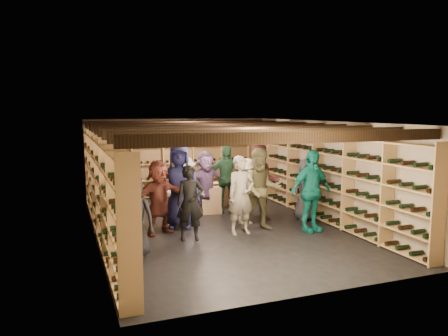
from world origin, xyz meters
TOP-DOWN VIEW (x-y plane):
  - ground at (0.00, 0.00)m, footprint 8.00×8.00m
  - walls at (0.00, 0.00)m, footprint 5.52×8.02m
  - ceiling at (0.00, 0.00)m, footprint 5.50×8.00m
  - ceiling_joists at (0.00, 0.00)m, footprint 5.40×7.12m
  - wine_rack_left at (-2.57, 0.00)m, footprint 0.32×7.50m
  - wine_rack_right at (2.57, 0.00)m, footprint 0.32×7.50m
  - wine_rack_back at (0.00, 3.83)m, footprint 4.70×0.30m
  - crate_stack_left at (0.25, 1.30)m, footprint 0.55×0.40m
  - crate_stack_right at (0.64, 1.98)m, footprint 0.58×0.46m
  - crate_loose at (1.56, 2.40)m, footprint 0.55×0.41m
  - person_0 at (-2.18, -1.51)m, footprint 0.86×0.71m
  - person_1 at (-0.92, -0.77)m, footprint 0.61×0.45m
  - person_2 at (0.77, -0.60)m, footprint 1.04×0.90m
  - person_3 at (0.65, -0.01)m, footprint 1.13×0.85m
  - person_4 at (1.75, -1.06)m, footprint 1.12×0.62m
  - person_5 at (-1.42, -0.09)m, footprint 1.56×0.94m
  - person_6 at (-0.88, 0.24)m, footprint 1.06×0.84m
  - person_7 at (0.23, -0.72)m, footprint 0.64×0.43m
  - person_8 at (1.15, 0.23)m, footprint 1.10×0.99m
  - person_9 at (-0.45, 1.30)m, footprint 1.08×0.77m
  - person_10 at (0.65, 1.30)m, footprint 1.11×0.72m
  - person_11 at (0.10, 1.30)m, footprint 1.57×0.77m
  - person_12 at (2.18, -0.16)m, footprint 0.77×0.54m

SIDE VIEW (x-z plane):
  - ground at x=0.00m, z-range 0.00..0.00m
  - crate_loose at x=1.56m, z-range 0.00..0.17m
  - crate_stack_left at x=0.25m, z-range 0.00..0.68m
  - crate_stack_right at x=0.64m, z-range 0.00..0.68m
  - person_9 at x=-0.45m, z-range 0.00..1.50m
  - person_12 at x=2.18m, z-range 0.00..1.51m
  - person_0 at x=-2.18m, z-range 0.00..1.52m
  - person_3 at x=0.65m, z-range 0.00..1.55m
  - person_1 at x=-0.92m, z-range 0.00..1.56m
  - person_5 at x=-1.42m, z-range 0.00..1.61m
  - person_11 at x=0.10m, z-range 0.00..1.63m
  - person_7 at x=0.23m, z-range 0.00..1.70m
  - person_10 at x=0.65m, z-range 0.00..1.76m
  - person_4 at x=1.75m, z-range 0.00..1.81m
  - person_2 at x=0.77m, z-range 0.00..1.84m
  - person_8 at x=1.15m, z-range 0.00..1.85m
  - person_6 at x=-0.88m, z-range 0.00..1.91m
  - wine_rack_back at x=0.00m, z-range 0.00..2.15m
  - wine_rack_left at x=-2.57m, z-range 0.00..2.15m
  - wine_rack_right at x=2.57m, z-range 0.00..2.15m
  - walls at x=0.00m, z-range 0.00..2.40m
  - ceiling_joists at x=0.00m, z-range 2.17..2.35m
  - ceiling at x=0.00m, z-range 2.40..2.40m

